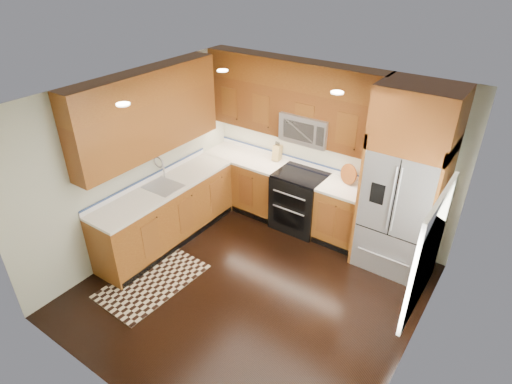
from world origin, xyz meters
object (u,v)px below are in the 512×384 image
Objects in this scene: rug at (153,281)px; utensil_crock at (364,186)px; refrigerator at (405,183)px; knife_block at (277,152)px; range at (299,201)px.

utensil_crock is at bearing 52.21° from rug.
refrigerator reaches higher than utensil_crock.
utensil_crock is at bearing 172.65° from refrigerator.
refrigerator is 2.16m from knife_block.
rug is 4.78× the size of utensil_crock.
knife_block reaches higher than range.
range is at bearing -178.11° from utensil_crock.
range is 3.18× the size of utensil_crock.
knife_block reaches higher than utensil_crock.
rug is at bearing -98.38° from knife_block.
rug is (-0.95, -2.30, -0.46)m from range.
refrigerator reaches higher than rug.
refrigerator is 8.76× the size of utensil_crock.
range is 1.76m from refrigerator.
range is at bearing 178.60° from refrigerator.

